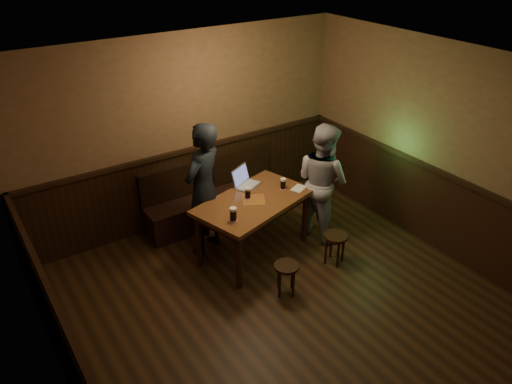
{
  "coord_description": "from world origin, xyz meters",
  "views": [
    {
      "loc": [
        -2.83,
        -3.1,
        4.07
      ],
      "look_at": [
        0.25,
        1.55,
        1.01
      ],
      "focal_mm": 35.0,
      "sensor_mm": 36.0,
      "label": 1
    }
  ],
  "objects": [
    {
      "name": "bench",
      "position": [
        0.28,
        2.75,
        0.31
      ],
      "size": [
        2.2,
        0.5,
        0.95
      ],
      "color": "black",
      "rests_on": "ground"
    },
    {
      "name": "pint_right",
      "position": [
        0.78,
        1.69,
        0.91
      ],
      "size": [
        0.1,
        0.1,
        0.16
      ],
      "color": "#AB152D",
      "rests_on": "pub_table"
    },
    {
      "name": "menu",
      "position": [
        0.96,
        1.57,
        0.84
      ],
      "size": [
        0.26,
        0.23,
        0.0
      ],
      "primitive_type": "cube",
      "rotation": [
        0.0,
        0.0,
        0.42
      ],
      "color": "silver",
      "rests_on": "pub_table"
    },
    {
      "name": "laptop",
      "position": [
        0.4,
        2.06,
        0.9
      ],
      "size": [
        0.45,
        0.42,
        0.26
      ],
      "rotation": [
        0.0,
        0.0,
        0.46
      ],
      "color": "silver",
      "rests_on": "pub_table"
    },
    {
      "name": "stool_left",
      "position": [
        0.14,
        0.72,
        0.33
      ],
      "size": [
        0.37,
        0.37,
        0.42
      ],
      "rotation": [
        0.0,
        0.0,
        0.23
      ],
      "color": "black",
      "rests_on": "ground"
    },
    {
      "name": "room",
      "position": [
        0.0,
        0.22,
        1.2
      ],
      "size": [
        5.04,
        6.04,
        2.84
      ],
      "color": "black",
      "rests_on": "ground"
    },
    {
      "name": "pint_mid",
      "position": [
        0.24,
        1.73,
        0.91
      ],
      "size": [
        0.1,
        0.1,
        0.15
      ],
      "color": "#AB152D",
      "rests_on": "pub_table"
    },
    {
      "name": "pub_table",
      "position": [
        0.28,
        1.65,
        0.72
      ],
      "size": [
        1.74,
        1.29,
        0.84
      ],
      "rotation": [
        0.0,
        0.0,
        0.28
      ],
      "color": "#592D19",
      "rests_on": "ground"
    },
    {
      "name": "person_suit",
      "position": [
        -0.22,
        2.1,
        0.93
      ],
      "size": [
        0.81,
        0.71,
        1.86
      ],
      "primitive_type": "imported",
      "rotation": [
        0.0,
        0.0,
        3.62
      ],
      "color": "black",
      "rests_on": "ground"
    },
    {
      "name": "stool_right",
      "position": [
        1.05,
        0.87,
        0.35
      ],
      "size": [
        0.41,
        0.41,
        0.43
      ],
      "rotation": [
        0.0,
        0.0,
        -0.34
      ],
      "color": "black",
      "rests_on": "ground"
    },
    {
      "name": "person_grey",
      "position": [
        1.36,
        1.55,
        0.85
      ],
      "size": [
        0.72,
        0.88,
        1.7
      ],
      "primitive_type": "imported",
      "rotation": [
        0.0,
        0.0,
        1.66
      ],
      "color": "#949499",
      "rests_on": "ground"
    },
    {
      "name": "pint_left",
      "position": [
        -0.21,
        1.36,
        0.92
      ],
      "size": [
        0.11,
        0.11,
        0.18
      ],
      "color": "#AB152D",
      "rests_on": "pub_table"
    }
  ]
}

